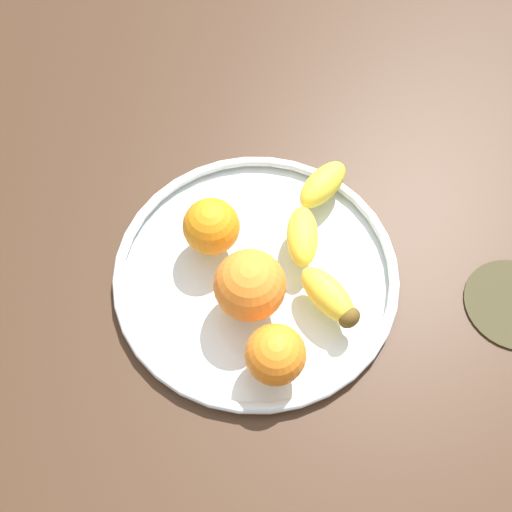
{
  "coord_description": "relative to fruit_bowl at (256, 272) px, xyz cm",
  "views": [
    {
      "loc": [
        30.77,
        -2.73,
        61.03
      ],
      "look_at": [
        0.0,
        0.0,
        4.8
      ],
      "focal_mm": 41.29,
      "sensor_mm": 36.0,
      "label": 1
    }
  ],
  "objects": [
    {
      "name": "ground_plane",
      "position": [
        0.0,
        0.0,
        -2.92
      ],
      "size": [
        130.96,
        130.96,
        4.0
      ],
      "primitive_type": "cube",
      "color": "#3B2719"
    },
    {
      "name": "fruit_bowl",
      "position": [
        0.0,
        0.0,
        0.0
      ],
      "size": [
        32.75,
        32.75,
        1.8
      ],
      "color": "silver",
      "rests_on": "ground_plane"
    },
    {
      "name": "banana",
      "position": [
        -2.16,
        7.32,
        2.69
      ],
      "size": [
        22.79,
        9.56,
        3.6
      ],
      "rotation": [
        0.0,
        0.0,
        -0.11
      ],
      "color": "yellow",
      "rests_on": "fruit_bowl"
    },
    {
      "name": "orange_front_left",
      "position": [
        -4.07,
        -4.66,
        4.12
      ],
      "size": [
        6.47,
        6.47,
        6.47
      ],
      "primitive_type": "sphere",
      "color": "orange",
      "rests_on": "fruit_bowl"
    },
    {
      "name": "orange_front_right",
      "position": [
        11.41,
        0.94,
        4.01
      ],
      "size": [
        6.24,
        6.24,
        6.24
      ],
      "primitive_type": "sphere",
      "color": "orange",
      "rests_on": "fruit_bowl"
    },
    {
      "name": "orange_back_left",
      "position": [
        3.9,
        -0.99,
        4.74
      ],
      "size": [
        7.71,
        7.71,
        7.71
      ],
      "primitive_type": "sphere",
      "color": "orange",
      "rests_on": "fruit_bowl"
    }
  ]
}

